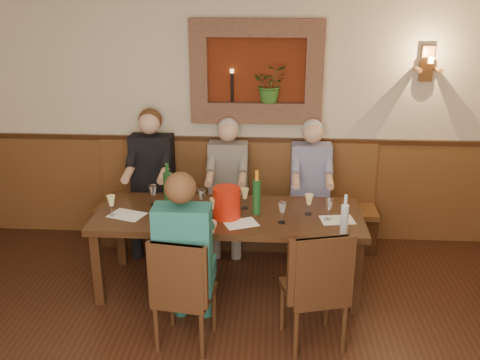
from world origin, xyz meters
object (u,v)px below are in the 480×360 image
object	(u,v)px
wine_bottle_green_b	(168,190)
chair_near_left	(185,313)
dining_table	(229,220)
spittoon_bucket	(227,203)
bench	(236,214)
person_chair_front	(186,270)
water_bottle	(344,219)
wine_bottle_green_a	(257,196)
chair_near_right	(314,310)
person_bench_right	(310,198)
person_bench_left	(152,191)
person_bench_mid	(228,196)

from	to	relation	value
wine_bottle_green_b	chair_near_left	bearing A→B (deg)	-73.25
dining_table	spittoon_bucket	size ratio (longest dim) A/B	8.70
bench	wine_bottle_green_b	world-z (taller)	wine_bottle_green_b
bench	person_chair_front	size ratio (longest dim) A/B	2.09
dining_table	water_bottle	world-z (taller)	water_bottle
wine_bottle_green_b	bench	bearing A→B (deg)	57.27
chair_near_left	wine_bottle_green_a	world-z (taller)	wine_bottle_green_a
chair_near_right	person_bench_right	size ratio (longest dim) A/B	0.72
water_bottle	person_bench_left	bearing A→B (deg)	146.72
bench	spittoon_bucket	world-z (taller)	bench
person_bench_mid	wine_bottle_green_a	xyz separation A→B (m)	(0.33, -0.84, 0.34)
chair_near_right	dining_table	bearing A→B (deg)	117.09
person_bench_mid	wine_bottle_green_b	distance (m)	0.97
chair_near_right	wine_bottle_green_a	size ratio (longest dim) A/B	2.46
bench	person_bench_right	size ratio (longest dim) A/B	2.14
water_bottle	bench	bearing A→B (deg)	126.22
person_chair_front	spittoon_bucket	size ratio (longest dim) A/B	5.19
person_bench_right	person_bench_mid	bearing A→B (deg)	180.00
person_bench_mid	wine_bottle_green_b	bearing A→B (deg)	-122.03
person_bench_mid	chair_near_right	bearing A→B (deg)	-63.82
dining_table	person_chair_front	xyz separation A→B (m)	(-0.27, -0.78, -0.08)
wine_bottle_green_b	water_bottle	bearing A→B (deg)	-16.95
bench	wine_bottle_green_a	xyz separation A→B (m)	(0.25, -0.95, 0.59)
dining_table	chair_near_left	xyz separation A→B (m)	(-0.27, -0.88, -0.40)
chair_near_left	water_bottle	size ratio (longest dim) A/B	2.70
person_bench_left	spittoon_bucket	bearing A→B (deg)	-46.48
person_bench_mid	person_chair_front	bearing A→B (deg)	-96.60
person_bench_left	person_bench_right	size ratio (longest dim) A/B	1.06
bench	person_bench_right	world-z (taller)	person_bench_right
chair_near_right	wine_bottle_green_b	size ratio (longest dim) A/B	2.33
dining_table	chair_near_left	world-z (taller)	chair_near_left
person_bench_mid	wine_bottle_green_b	world-z (taller)	person_bench_mid
bench	chair_near_left	bearing A→B (deg)	-98.43
wine_bottle_green_a	water_bottle	xyz separation A→B (m)	(0.73, -0.39, -0.03)
person_bench_mid	water_bottle	size ratio (longest dim) A/B	3.98
chair_near_right	spittoon_bucket	bearing A→B (deg)	121.03
bench	person_bench_left	xyz separation A→B (m)	(-0.89, -0.11, 0.29)
person_bench_right	person_chair_front	distance (m)	1.93
chair_near_left	person_chair_front	bearing A→B (deg)	96.84
person_bench_mid	person_chair_front	size ratio (longest dim) A/B	0.98
dining_table	wine_bottle_green_b	distance (m)	0.62
person_chair_front	chair_near_right	bearing A→B (deg)	-2.01
chair_near_left	wine_bottle_green_a	size ratio (longest dim) A/B	2.33
person_bench_left	spittoon_bucket	world-z (taller)	person_bench_left
person_bench_left	person_bench_right	world-z (taller)	person_bench_left
person_bench_right	person_chair_front	size ratio (longest dim) A/B	0.98
dining_table	chair_near_right	distance (m)	1.16
chair_near_right	person_bench_right	world-z (taller)	person_bench_right
water_bottle	dining_table	bearing A→B (deg)	158.08
person_bench_left	person_chair_front	bearing A→B (deg)	-68.78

